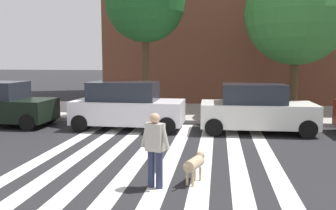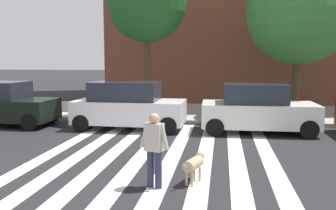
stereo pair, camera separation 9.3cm
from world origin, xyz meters
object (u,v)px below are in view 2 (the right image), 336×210
at_px(parked_car_third_in_line, 257,109).
at_px(street_tree_middle, 299,13).
at_px(parked_car_behind_first, 128,106).
at_px(dog_on_leash, 194,163).
at_px(street_tree_nearest, 147,3).
at_px(pedestrian_dog_walker, 154,146).

height_order(parked_car_third_in_line, street_tree_middle, street_tree_middle).
xyz_separation_m(parked_car_behind_first, dog_on_leash, (3.08, -6.05, -0.48)).
bearing_deg(street_tree_middle, parked_car_behind_first, -153.65).
distance_m(street_tree_nearest, dog_on_leash, 10.15).
bearing_deg(parked_car_behind_first, dog_on_leash, -63.02).
distance_m(parked_car_behind_first, street_tree_middle, 8.75).
bearing_deg(street_tree_nearest, parked_car_third_in_line, -27.30).
relative_size(parked_car_third_in_line, dog_on_leash, 4.29).
bearing_deg(dog_on_leash, street_tree_middle, 67.50).
bearing_deg(pedestrian_dog_walker, dog_on_leash, 29.02).
distance_m(street_tree_middle, pedestrian_dog_walker, 11.73).
height_order(street_tree_nearest, pedestrian_dog_walker, street_tree_nearest).
relative_size(parked_car_behind_first, street_tree_middle, 0.62).
height_order(parked_car_behind_first, dog_on_leash, parked_car_behind_first).
relative_size(parked_car_third_in_line, street_tree_middle, 0.61).
relative_size(street_tree_middle, dog_on_leash, 7.06).
bearing_deg(dog_on_leash, pedestrian_dog_walker, -150.98).
distance_m(parked_car_behind_first, dog_on_leash, 6.80).
xyz_separation_m(street_tree_middle, dog_on_leash, (-3.95, -9.53, -4.38)).
height_order(street_tree_middle, pedestrian_dog_walker, street_tree_middle).
xyz_separation_m(parked_car_behind_first, parked_car_third_in_line, (5.00, -0.00, -0.03)).
bearing_deg(pedestrian_dog_walker, parked_car_behind_first, 109.09).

